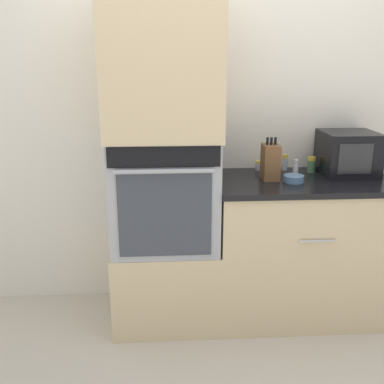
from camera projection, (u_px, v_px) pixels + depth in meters
ground_plane at (221, 339)px, 2.73m from camera, size 12.00×12.00×0.00m
wall_back at (213, 119)px, 2.97m from camera, size 8.00×0.05×2.50m
oven_cabinet_base at (166, 279)px, 2.92m from camera, size 0.65×0.60×0.53m
wall_oven at (165, 191)px, 2.74m from camera, size 0.63×0.64×0.67m
oven_cabinet_upper at (162, 64)px, 2.53m from camera, size 0.65×0.60×0.82m
counter_unit at (300, 247)px, 2.92m from camera, size 1.11×0.63×0.92m
microwave at (348, 153)px, 2.86m from camera, size 0.34×0.33×0.27m
knife_block at (270, 162)px, 2.74m from camera, size 0.10×0.14×0.26m
bowl at (294, 179)px, 2.71m from camera, size 0.12×0.12×0.04m
condiment_jar_near at (296, 168)px, 2.85m from camera, size 0.04×0.04×0.10m
condiment_jar_mid at (260, 166)px, 2.99m from camera, size 0.06×0.06×0.06m
condiment_jar_far at (311, 165)px, 2.93m from camera, size 0.05×0.05×0.10m
condiment_jar_back at (285, 162)px, 2.99m from camera, size 0.04×0.04×0.10m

